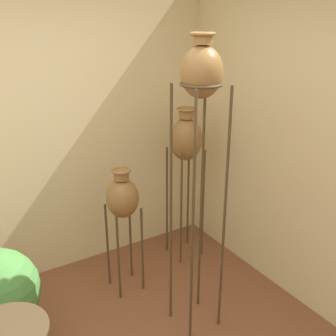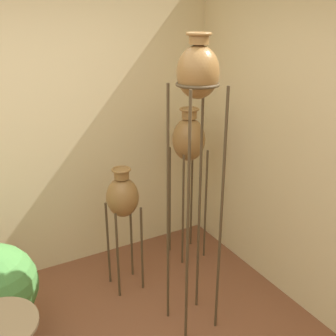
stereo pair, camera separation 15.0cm
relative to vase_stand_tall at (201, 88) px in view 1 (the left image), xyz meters
name	(u,v)px [view 1 (the left image)]	position (x,y,z in m)	size (l,w,h in m)	color
wall_back	(12,135)	(-0.94, 1.29, -0.48)	(7.66, 0.06, 2.70)	beige
vase_stand_tall	(201,88)	(0.00, 0.00, 0.00)	(0.29, 0.29, 2.16)	#473823
vase_stand_medium	(186,141)	(0.47, 0.84, -0.65)	(0.30, 0.30, 1.49)	#473823
vase_stand_short	(123,199)	(-0.27, 0.66, -0.98)	(0.27, 0.27, 1.12)	#473823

